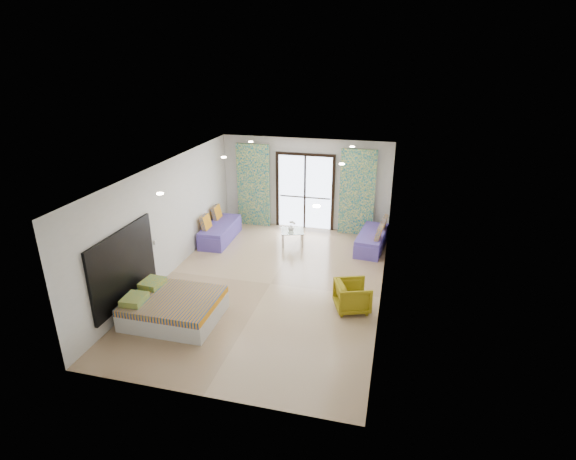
% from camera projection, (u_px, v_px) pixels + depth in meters
% --- Properties ---
extents(floor, '(5.00, 7.50, 0.01)m').
position_uv_depth(floor, '(270.00, 284.00, 10.36)').
color(floor, '#9C7D5D').
rests_on(floor, ground).
extents(ceiling, '(5.00, 7.50, 0.01)m').
position_uv_depth(ceiling, '(269.00, 170.00, 9.36)').
color(ceiling, silver).
rests_on(ceiling, ground).
extents(wall_back, '(5.00, 0.01, 2.70)m').
position_uv_depth(wall_back, '(305.00, 184.00, 13.24)').
color(wall_back, silver).
rests_on(wall_back, ground).
extents(wall_front, '(5.00, 0.01, 2.70)m').
position_uv_depth(wall_front, '(197.00, 323.00, 6.49)').
color(wall_front, silver).
rests_on(wall_front, ground).
extents(wall_left, '(0.01, 7.50, 2.70)m').
position_uv_depth(wall_left, '(166.00, 220.00, 10.43)').
color(wall_left, silver).
rests_on(wall_left, ground).
extents(wall_right, '(0.01, 7.50, 2.70)m').
position_uv_depth(wall_right, '(385.00, 241.00, 9.30)').
color(wall_right, silver).
rests_on(wall_right, ground).
extents(balcony_door, '(1.76, 0.08, 2.28)m').
position_uv_depth(balcony_door, '(305.00, 187.00, 13.25)').
color(balcony_door, black).
rests_on(balcony_door, floor).
extents(balcony_rail, '(1.52, 0.03, 0.04)m').
position_uv_depth(balcony_rail, '(305.00, 197.00, 13.37)').
color(balcony_rail, '#595451').
rests_on(balcony_rail, balcony_door).
extents(curtain_left, '(1.00, 0.10, 2.50)m').
position_uv_depth(curtain_left, '(253.00, 185.00, 13.47)').
color(curtain_left, white).
rests_on(curtain_left, floor).
extents(curtain_right, '(1.00, 0.10, 2.50)m').
position_uv_depth(curtain_right, '(357.00, 193.00, 12.76)').
color(curtain_right, white).
rests_on(curtain_right, floor).
extents(downlight_a, '(0.12, 0.12, 0.02)m').
position_uv_depth(downlight_a, '(160.00, 194.00, 7.89)').
color(downlight_a, '#FFE0B2').
rests_on(downlight_a, ceiling).
extents(downlight_b, '(0.12, 0.12, 0.02)m').
position_uv_depth(downlight_b, '(317.00, 206.00, 7.26)').
color(downlight_b, '#FFE0B2').
rests_on(downlight_b, ceiling).
extents(downlight_c, '(0.12, 0.12, 0.02)m').
position_uv_depth(downlight_c, '(224.00, 157.00, 10.59)').
color(downlight_c, '#FFE0B2').
rests_on(downlight_c, ceiling).
extents(downlight_d, '(0.12, 0.12, 0.02)m').
position_uv_depth(downlight_d, '(342.00, 164.00, 9.96)').
color(downlight_d, '#FFE0B2').
rests_on(downlight_d, ceiling).
extents(downlight_e, '(0.12, 0.12, 0.02)m').
position_uv_depth(downlight_e, '(251.00, 142.00, 12.39)').
color(downlight_e, '#FFE0B2').
rests_on(downlight_e, ceiling).
extents(downlight_f, '(0.12, 0.12, 0.02)m').
position_uv_depth(downlight_f, '(352.00, 147.00, 11.76)').
color(downlight_f, '#FFE0B2').
rests_on(downlight_f, ceiling).
extents(headboard, '(0.06, 2.10, 1.50)m').
position_uv_depth(headboard, '(124.00, 266.00, 8.85)').
color(headboard, black).
rests_on(headboard, floor).
extents(switch_plate, '(0.02, 0.10, 0.10)m').
position_uv_depth(switch_plate, '(156.00, 242.00, 9.98)').
color(switch_plate, silver).
rests_on(switch_plate, wall_left).
extents(bed, '(1.77, 1.44, 0.61)m').
position_uv_depth(bed, '(173.00, 308.00, 8.93)').
color(bed, silver).
rests_on(bed, floor).
extents(daybed_left, '(0.74, 1.79, 0.87)m').
position_uv_depth(daybed_left, '(220.00, 231.00, 12.68)').
color(daybed_left, '#5847A9').
rests_on(daybed_left, floor).
extents(daybed_right, '(0.83, 1.74, 0.83)m').
position_uv_depth(daybed_right, '(372.00, 240.00, 12.14)').
color(daybed_right, '#5847A9').
rests_on(daybed_right, floor).
extents(coffee_table, '(0.76, 0.76, 0.70)m').
position_uv_depth(coffee_table, '(292.00, 232.00, 12.38)').
color(coffee_table, silver).
rests_on(coffee_table, floor).
extents(vase, '(0.22, 0.23, 0.17)m').
position_uv_depth(vase, '(291.00, 228.00, 12.32)').
color(vase, white).
rests_on(vase, coffee_table).
extents(armchair, '(0.82, 0.84, 0.69)m').
position_uv_depth(armchair, '(352.00, 295.00, 9.22)').
color(armchair, olive).
rests_on(armchair, floor).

